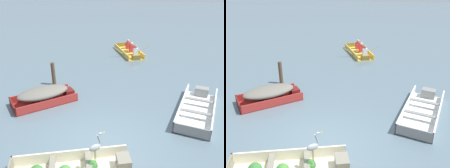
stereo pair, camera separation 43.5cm
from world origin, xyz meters
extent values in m
plane|color=slate|center=(0.00, 0.00, 0.00)|extent=(80.00, 80.00, 0.00)
cube|color=beige|center=(-0.74, -0.61, 0.20)|extent=(3.07, 0.86, 0.39)
cube|color=gray|center=(0.74, -0.74, 0.22)|extent=(0.47, 0.55, 0.35)
cube|color=gray|center=(-0.15, -0.98, 0.29)|extent=(0.40, 0.96, 0.04)
cube|color=gray|center=(-1.07, -1.22, 0.29)|extent=(0.40, 0.96, 0.04)
sphere|color=#387533|center=(-0.09, -0.93, 0.20)|extent=(0.31, 0.31, 0.31)
cube|color=white|center=(3.34, 2.49, 0.02)|extent=(2.20, 3.57, 0.04)
cube|color=white|center=(2.79, 2.67, 0.20)|extent=(1.09, 3.21, 0.39)
cube|color=white|center=(3.90, 2.31, 0.20)|extent=(1.09, 3.21, 0.39)
cube|color=gray|center=(2.83, 0.91, 0.20)|extent=(1.17, 0.42, 0.39)
cube|color=gray|center=(3.81, 3.92, 0.22)|extent=(0.63, 0.51, 0.35)
cube|color=gray|center=(3.50, 2.97, 0.29)|extent=(1.11, 0.50, 0.04)
cube|color=gray|center=(3.19, 2.01, 0.29)|extent=(1.11, 0.50, 0.04)
cube|color=#AD2D28|center=(-2.69, 2.65, 0.02)|extent=(2.65, 2.38, 0.04)
cube|color=#AD2D28|center=(-3.00, 3.07, 0.17)|extent=(2.02, 1.55, 0.35)
cube|color=#AD2D28|center=(-2.37, 2.24, 0.17)|extent=(2.02, 1.55, 0.35)
cube|color=maroon|center=(-3.66, 1.92, 0.17)|extent=(0.70, 0.90, 0.35)
cube|color=maroon|center=(-1.84, 3.30, 0.19)|extent=(0.58, 0.61, 0.31)
cube|color=maroon|center=(-2.39, 2.88, 0.26)|extent=(0.73, 0.89, 0.04)
cube|color=maroon|center=(-2.99, 2.43, 0.26)|extent=(0.73, 0.89, 0.04)
ellipsoid|color=#6B665B|center=(-2.69, 2.65, 0.46)|extent=(2.26, 2.06, 0.38)
cube|color=#E5BC47|center=(0.47, 9.69, 0.02)|extent=(2.08, 3.20, 0.04)
cube|color=#E5BC47|center=(0.93, 9.87, 0.15)|extent=(1.15, 2.84, 0.31)
cube|color=#E5BC47|center=(0.00, 9.51, 0.15)|extent=(1.15, 2.84, 0.31)
cube|color=olive|center=(-0.07, 11.08, 0.15)|extent=(0.99, 0.43, 0.31)
cube|color=olive|center=(0.95, 8.44, 0.17)|extent=(0.57, 0.51, 0.28)
cube|color=olive|center=(0.63, 9.26, 0.23)|extent=(0.94, 0.49, 0.04)
cube|color=olive|center=(0.30, 10.11, 0.23)|extent=(0.94, 0.49, 0.04)
cube|color=red|center=(0.40, 9.85, 0.47)|extent=(0.33, 0.27, 0.44)
sphere|color=tan|center=(0.40, 9.85, 0.79)|extent=(0.18, 0.18, 0.18)
cube|color=red|center=(0.66, 9.19, 0.47)|extent=(0.33, 0.27, 0.44)
sphere|color=beige|center=(0.66, 9.19, 0.79)|extent=(0.18, 0.18, 0.18)
cube|color=white|center=(0.92, 8.54, 0.47)|extent=(0.33, 0.27, 0.44)
sphere|color=#9E7051|center=(0.92, 8.54, 0.79)|extent=(0.18, 0.18, 0.18)
cylinder|color=tan|center=(1.43, 9.49, 0.36)|extent=(0.61, 0.27, 0.55)
cylinder|color=tan|center=(-0.11, 8.90, 0.36)|extent=(0.61, 0.27, 0.55)
cylinder|color=olive|center=(0.00, -0.95, 0.58)|extent=(0.02, 0.02, 0.35)
cylinder|color=olive|center=(0.04, -1.00, 0.58)|extent=(0.02, 0.02, 0.35)
ellipsoid|color=#93999E|center=(0.02, -0.98, 0.85)|extent=(0.34, 0.30, 0.18)
cylinder|color=#93999E|center=(0.12, -0.91, 1.07)|extent=(0.12, 0.10, 0.28)
ellipsoid|color=#93999E|center=(0.15, -0.88, 1.22)|extent=(0.12, 0.11, 0.06)
cone|color=gold|center=(0.21, -0.84, 1.22)|extent=(0.09, 0.08, 0.02)
cylinder|color=brown|center=(-2.84, 4.45, 0.55)|extent=(0.17, 0.17, 1.09)
camera|label=1|loc=(0.96, -5.97, 4.93)|focal=40.00mm
camera|label=2|loc=(1.39, -5.91, 4.93)|focal=40.00mm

